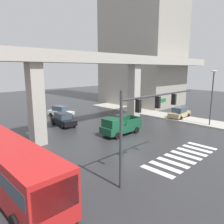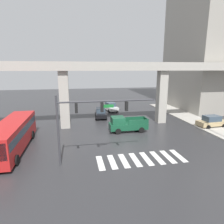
# 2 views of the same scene
# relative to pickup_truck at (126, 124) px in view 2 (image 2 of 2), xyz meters

# --- Properties ---
(ground_plane) EXTENTS (120.00, 120.00, 0.00)m
(ground_plane) POSITION_rel_pickup_truck_xyz_m (-0.76, -2.27, -0.99)
(ground_plane) COLOR #2D2D30
(crosswalk_stripes) EXTENTS (8.25, 2.80, 0.01)m
(crosswalk_stripes) POSITION_rel_pickup_truck_xyz_m (-0.76, -8.19, -0.98)
(crosswalk_stripes) COLOR silver
(crosswalk_stripes) RESTS_ON ground
(elevated_overpass) EXTENTS (55.25, 2.24, 9.24)m
(elevated_overpass) POSITION_rel_pickup_truck_xyz_m (-0.76, 3.46, 6.94)
(elevated_overpass) COLOR #ADA89E
(elevated_overpass) RESTS_ON ground
(sidewalk_east) EXTENTS (4.00, 36.00, 0.15)m
(sidewalk_east) POSITION_rel_pickup_truck_xyz_m (12.50, -0.27, -0.91)
(sidewalk_east) COLOR #ADA89E
(sidewalk_east) RESTS_ON ground
(pickup_truck) EXTENTS (5.12, 2.13, 2.08)m
(pickup_truck) POSITION_rel_pickup_truck_xyz_m (0.00, 0.00, 0.00)
(pickup_truck) COLOR #14472D
(pickup_truck) RESTS_ON ground
(city_bus) EXTENTS (2.85, 10.81, 2.99)m
(city_bus) POSITION_rel_pickup_truck_xyz_m (-13.15, -3.44, 0.73)
(city_bus) COLOR red
(city_bus) RESTS_ON ground
(sedan_white) EXTENTS (2.57, 4.56, 1.72)m
(sedan_white) POSITION_rel_pickup_truck_xyz_m (0.34, 13.07, -0.14)
(sedan_white) COLOR silver
(sedan_white) RESTS_ON ground
(sedan_black) EXTENTS (2.29, 4.46, 1.72)m
(sedan_black) POSITION_rel_pickup_truck_xyz_m (-2.33, 8.07, -0.14)
(sedan_black) COLOR black
(sedan_black) RESTS_ON ground
(sedan_tan) EXTENTS (4.41, 2.20, 1.72)m
(sedan_tan) POSITION_rel_pickup_truck_xyz_m (12.73, -0.48, -0.14)
(sedan_tan) COLOR tan
(sedan_tan) RESTS_ON ground
(traffic_signal_mast) EXTENTS (8.69, 0.32, 6.20)m
(traffic_signal_mast) POSITION_rel_pickup_truck_xyz_m (-5.49, -7.83, 3.57)
(traffic_signal_mast) COLOR #38383D
(traffic_signal_mast) RESTS_ON ground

